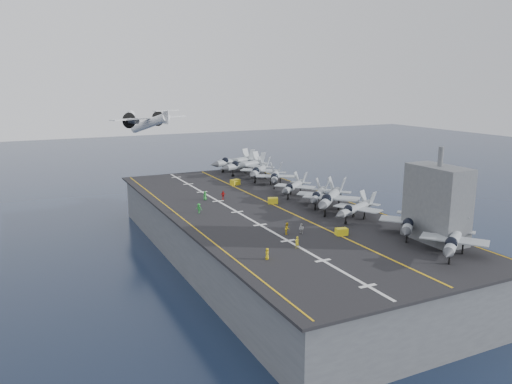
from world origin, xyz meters
name	(u,v)px	position (x,y,z in m)	size (l,w,h in m)	color
ground	(265,258)	(0.00, 0.00, 0.00)	(500.00, 500.00, 0.00)	#142135
hull	(265,235)	(0.00, 0.00, 5.00)	(36.00, 90.00, 10.00)	#56595E
flight_deck	(265,210)	(0.00, 0.00, 10.20)	(38.00, 92.00, 0.40)	black
foul_line	(278,207)	(3.00, 0.00, 10.42)	(0.35, 90.00, 0.02)	gold
landing_centerline	(237,212)	(-6.00, 0.00, 10.42)	(0.50, 90.00, 0.02)	silver
deck_edge_port	(183,218)	(-17.00, 0.00, 10.42)	(0.25, 90.00, 0.02)	gold
deck_edge_stbd	(341,199)	(18.50, 0.00, 10.42)	(0.25, 90.00, 0.02)	gold
island_superstructure	(438,195)	(15.00, -30.00, 17.90)	(5.00, 10.00, 15.00)	#56595E
fighter_jet_0	(454,239)	(12.16, -36.42, 12.86)	(17.00, 16.00, 4.92)	#99A2AA
fighter_jet_1	(410,220)	(13.35, -26.09, 12.93)	(17.26, 17.00, 5.05)	#91999F
fighter_jet_2	(356,208)	(11.20, -14.60, 12.67)	(15.57, 13.50, 4.55)	#939AA2
fighter_jet_3	(331,197)	(10.65, -7.26, 13.22)	(19.21, 19.00, 5.63)	gray
fighter_jet_4	(319,194)	(11.15, -2.31, 12.73)	(15.70, 15.95, 4.67)	gray
fighter_jet_5	(294,186)	(10.79, 7.22, 12.69)	(15.73, 15.28, 4.58)	#99A2AA
fighter_jet_6	(275,176)	(12.45, 19.02, 12.86)	(15.38, 17.00, 4.92)	#9AA2AA
fighter_jet_7	(259,170)	(12.27, 27.42, 12.99)	(17.25, 17.76, 5.17)	gray
fighter_jet_8	(245,164)	(12.09, 35.98, 13.19)	(18.81, 15.68, 5.58)	#90989F
tow_cart_a	(342,232)	(3.45, -21.16, 10.97)	(2.11, 1.57, 1.15)	yellow
tow_cart_b	(273,201)	(3.46, 3.10, 11.01)	(2.40, 2.03, 1.22)	gold
tow_cart_c	(235,182)	(4.08, 24.10, 11.07)	(2.61, 2.17, 1.34)	gold
crew_0	(267,254)	(-12.84, -26.09, 11.24)	(1.01, 1.18, 1.67)	gold
crew_1	(297,242)	(-6.56, -23.74, 11.33)	(1.15, 0.79, 1.87)	yellow
crew_2	(287,228)	(-4.39, -16.88, 11.40)	(1.37, 1.44, 2.00)	yellow
crew_3	(199,208)	(-12.96, 2.45, 11.35)	(1.37, 1.30, 1.90)	green
crew_4	(223,195)	(-4.52, 10.87, 11.35)	(1.26, 0.95, 1.90)	red
crew_5	(205,196)	(-8.11, 12.23, 11.36)	(1.36, 1.16, 1.92)	#268C33
crew_7	(302,229)	(-2.13, -17.71, 11.29)	(0.86, 1.15, 1.77)	beige
transport_plane	(150,123)	(-7.69, 59.06, 23.36)	(29.87, 25.62, 5.95)	white
fighter_jet_9	(234,161)	(12.09, 43.00, 13.19)	(18.81, 15.68, 5.58)	#90989F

